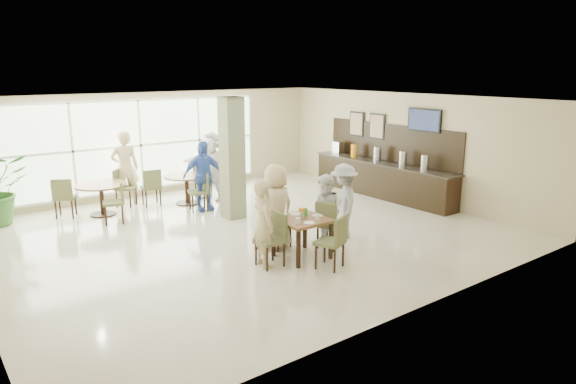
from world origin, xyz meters
TOP-DOWN VIEW (x-y plane):
  - ground at (0.00, 0.00)m, footprint 10.00×10.00m
  - room_shell at (0.00, 0.00)m, footprint 10.00×10.00m
  - window_bank at (-0.50, 4.46)m, footprint 7.00×0.04m
  - column at (0.40, 1.20)m, footprint 0.45×0.45m
  - main_table at (0.04, -1.84)m, footprint 0.89×0.89m
  - round_table_left at (-2.00, 3.25)m, footprint 1.20×1.20m
  - round_table_right at (0.09, 2.98)m, footprint 1.13×1.13m
  - chairs_main_table at (0.06, -1.82)m, footprint 2.00×1.96m
  - chairs_table_left at (-2.00, 3.23)m, footprint 2.11×1.88m
  - chairs_table_right at (0.03, 3.00)m, footprint 2.09×1.84m
  - tabletop_clutter at (0.06, -1.86)m, footprint 0.74×0.78m
  - buffet_counter at (4.70, 0.51)m, footprint 0.64×4.70m
  - wall_tv at (4.94, -0.60)m, footprint 0.06×1.00m
  - framed_art_a at (4.95, 1.00)m, footprint 0.05×0.55m
  - framed_art_b at (4.95, 1.80)m, footprint 0.05×0.55m
  - teen_left at (-0.76, -1.75)m, footprint 0.47×0.63m
  - teen_far at (-0.03, -1.13)m, footprint 0.84×0.51m
  - teen_right at (0.72, -1.73)m, footprint 0.57×0.72m
  - teen_standing at (1.44, -1.44)m, footprint 1.01×1.15m
  - adult_a at (0.13, 2.15)m, footprint 1.07×0.69m
  - adult_b at (0.84, 3.02)m, footprint 1.25×1.82m
  - adult_standing at (-1.18, 3.85)m, footprint 0.77×0.57m

SIDE VIEW (x-z plane):
  - ground at x=0.00m, z-range 0.00..0.00m
  - chairs_main_table at x=0.06m, z-range 0.00..0.95m
  - chairs_table_left at x=-2.00m, z-range 0.00..0.95m
  - chairs_table_right at x=0.03m, z-range 0.00..0.95m
  - buffet_counter at x=4.70m, z-range -0.42..1.53m
  - round_table_right at x=0.09m, z-range 0.20..0.95m
  - round_table_left at x=-2.00m, z-range 0.22..0.97m
  - main_table at x=0.04m, z-range 0.27..1.02m
  - teen_right at x=0.72m, z-range 0.00..1.46m
  - teen_standing at x=1.44m, z-range 0.00..1.54m
  - teen_left at x=-0.76m, z-range 0.00..1.56m
  - tabletop_clutter at x=0.06m, z-range 0.71..0.91m
  - teen_far at x=-0.03m, z-range 0.00..1.66m
  - adult_a at x=0.13m, z-range 0.00..1.72m
  - adult_b at x=0.84m, z-range 0.00..1.80m
  - adult_standing at x=-1.18m, z-range 0.00..1.90m
  - window_bank at x=-0.50m, z-range -2.10..4.90m
  - column at x=0.40m, z-range 0.00..2.80m
  - room_shell at x=0.00m, z-range -3.30..6.70m
  - framed_art_a at x=4.95m, z-range 1.50..2.20m
  - framed_art_b at x=4.95m, z-range 1.50..2.20m
  - wall_tv at x=4.94m, z-range 1.86..2.44m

